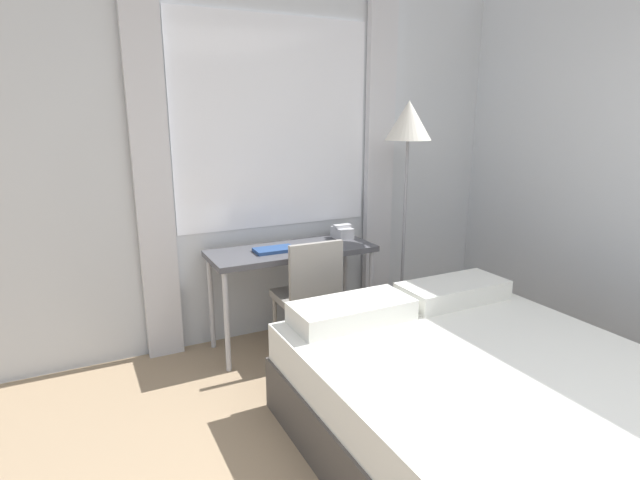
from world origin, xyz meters
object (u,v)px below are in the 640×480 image
desk (292,258)px  standing_lamp (408,135)px  bed (493,411)px  desk_chair (309,291)px  telephone (342,232)px  book (274,250)px

desk → standing_lamp: bearing=-8.8°
desk → bed: bearing=-78.1°
desk_chair → telephone: desk_chair is taller
desk → desk_chair: desk_chair is taller
standing_lamp → desk: bearing=171.2°
desk → bed: (0.35, -1.64, -0.39)m
bed → telephone: 1.82m
desk → telephone: size_ratio=6.99×
standing_lamp → book: size_ratio=6.26×
desk_chair → standing_lamp: (0.87, 0.12, 1.04)m
desk → bed: size_ratio=0.62×
bed → telephone: (0.13, 1.75, 0.51)m
book → desk: bearing=7.5°
telephone → book: 0.63m
telephone → book: bearing=-168.8°
bed → desk: bearing=101.9°
desk_chair → telephone: 0.65m
desk_chair → standing_lamp: bearing=9.3°
desk_chair → book: (-0.16, 0.24, 0.26)m
standing_lamp → telephone: standing_lamp is taller
desk_chair → book: size_ratio=3.05×
desk → standing_lamp: (0.88, -0.14, 0.86)m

